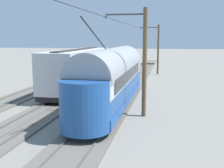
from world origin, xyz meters
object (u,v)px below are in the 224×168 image
(boxcar_adjacent, at_px, (79,69))
(catenary_pole_mid_near, at_px, (143,61))
(vintage_streetcar, at_px, (112,76))
(catenary_pole_foreground, at_px, (158,48))

(boxcar_adjacent, relative_size, catenary_pole_mid_near, 1.79)
(vintage_streetcar, relative_size, catenary_pole_mid_near, 2.33)
(boxcar_adjacent, xyz_separation_m, catenary_pole_mid_near, (-6.67, 7.07, 1.43))
(vintage_streetcar, bearing_deg, catenary_pole_mid_near, 139.63)
(catenary_pole_mid_near, bearing_deg, vintage_streetcar, -40.37)
(vintage_streetcar, xyz_separation_m, boxcar_adjacent, (4.24, -5.00, -0.09))
(catenary_pole_mid_near, bearing_deg, catenary_pole_foreground, -90.00)
(vintage_streetcar, distance_m, catenary_pole_foreground, 19.88)
(vintage_streetcar, height_order, catenary_pole_foreground, catenary_pole_foreground)
(catenary_pole_foreground, bearing_deg, vintage_streetcar, 82.96)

